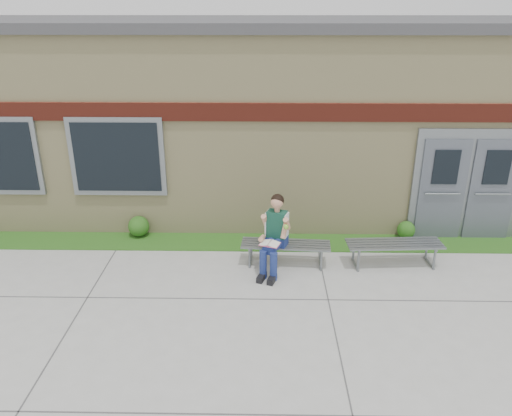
{
  "coord_description": "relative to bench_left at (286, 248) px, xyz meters",
  "views": [
    {
      "loc": [
        -0.07,
        -6.54,
        4.54
      ],
      "look_at": [
        -0.21,
        1.7,
        1.14
      ],
      "focal_mm": 35.0,
      "sensor_mm": 36.0,
      "label": 1
    }
  ],
  "objects": [
    {
      "name": "bench_left",
      "position": [
        0.0,
        0.0,
        0.0
      ],
      "size": [
        1.66,
        0.57,
        0.43
      ],
      "rotation": [
        0.0,
        0.0,
        -0.07
      ],
      "color": "slate",
      "rests_on": "ground"
    },
    {
      "name": "school_building",
      "position": [
        -0.34,
        4.27,
        1.77
      ],
      "size": [
        16.2,
        6.22,
        4.2
      ],
      "color": "beige",
      "rests_on": "ground"
    },
    {
      "name": "grass_strip",
      "position": [
        -0.33,
        0.88,
        -0.32
      ],
      "size": [
        16.0,
        0.8,
        0.02
      ],
      "primitive_type": "cube",
      "color": "#195115",
      "rests_on": "ground"
    },
    {
      "name": "bench_right",
      "position": [
        2.0,
        0.0,
        0.02
      ],
      "size": [
        1.78,
        0.59,
        0.45
      ],
      "rotation": [
        0.0,
        0.0,
        0.06
      ],
      "color": "slate",
      "rests_on": "ground"
    },
    {
      "name": "ground",
      "position": [
        -0.33,
        -1.72,
        -0.33
      ],
      "size": [
        80.0,
        80.0,
        0.0
      ],
      "primitive_type": "plane",
      "color": "#9E9E99",
      "rests_on": "ground"
    },
    {
      "name": "shrub_mid",
      "position": [
        -3.01,
        1.13,
        -0.09
      ],
      "size": [
        0.43,
        0.43,
        0.43
      ],
      "primitive_type": "sphere",
      "color": "#195115",
      "rests_on": "grass_strip"
    },
    {
      "name": "shrub_east",
      "position": [
        2.53,
        1.13,
        -0.13
      ],
      "size": [
        0.36,
        0.36,
        0.36
      ],
      "primitive_type": "sphere",
      "color": "#195115",
      "rests_on": "grass_strip"
    },
    {
      "name": "girl",
      "position": [
        -0.22,
        -0.21,
        0.39
      ],
      "size": [
        0.62,
        0.95,
        1.42
      ],
      "rotation": [
        0.0,
        0.0,
        -0.34
      ],
      "color": "navy",
      "rests_on": "ground"
    }
  ]
}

